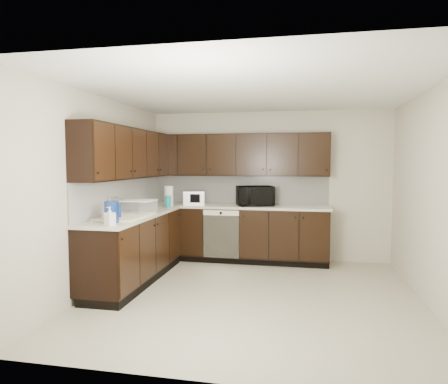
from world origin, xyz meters
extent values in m
plane|color=#AEA990|center=(0.00, 0.00, 0.00)|extent=(4.00, 4.00, 0.00)
plane|color=white|center=(0.00, 0.00, 2.50)|extent=(4.00, 4.00, 0.00)
cube|color=#BBB5A0|center=(0.00, 2.00, 1.25)|extent=(4.00, 0.02, 2.50)
cube|color=#BBB5A0|center=(-2.00, 0.00, 1.25)|extent=(0.02, 4.00, 2.50)
cube|color=#BBB5A0|center=(2.00, 0.00, 1.25)|extent=(0.02, 4.00, 2.50)
cube|color=#BBB5A0|center=(0.00, -2.00, 1.25)|extent=(4.00, 0.02, 2.50)
cube|color=black|center=(-0.50, 1.70, 0.45)|extent=(3.00, 0.60, 0.90)
cube|color=black|center=(-1.70, 0.30, 0.45)|extent=(0.60, 2.20, 0.90)
cube|color=black|center=(-0.50, 1.73, 0.05)|extent=(3.00, 0.54, 0.10)
cube|color=black|center=(-1.67, 0.30, 0.05)|extent=(0.54, 2.20, 0.10)
cube|color=beige|center=(-0.50, 1.70, 0.92)|extent=(3.03, 0.63, 0.04)
cube|color=beige|center=(-1.70, 0.30, 0.92)|extent=(0.63, 2.23, 0.04)
cube|color=silver|center=(-0.50, 1.99, 1.18)|extent=(3.00, 0.02, 0.48)
cube|color=silver|center=(-1.99, 0.60, 1.18)|extent=(0.02, 2.80, 0.48)
cube|color=black|center=(-0.50, 1.83, 1.77)|extent=(3.00, 0.33, 0.70)
cube|color=black|center=(-1.83, 0.43, 1.77)|extent=(0.33, 2.47, 0.70)
cube|color=#F3E6C7|center=(-0.70, 1.41, 0.50)|extent=(0.58, 0.02, 0.78)
cube|color=#F3E6C7|center=(-0.70, 1.40, 0.84)|extent=(0.58, 0.03, 0.08)
cylinder|color=black|center=(-0.70, 1.39, 0.84)|extent=(0.04, 0.02, 0.04)
cube|color=#F3E6C7|center=(-1.68, 0.00, 0.95)|extent=(0.54, 0.82, 0.03)
cube|color=#F3E6C7|center=(-1.68, -0.20, 0.86)|extent=(0.42, 0.34, 0.16)
cube|color=#F3E6C7|center=(-1.68, 0.20, 0.86)|extent=(0.42, 0.34, 0.16)
cylinder|color=silver|center=(-1.90, 0.00, 1.07)|extent=(0.03, 0.03, 0.26)
cylinder|color=silver|center=(-1.85, 0.00, 1.19)|extent=(0.14, 0.02, 0.02)
cylinder|color=#B2B2B7|center=(-1.68, -0.20, 0.89)|extent=(0.20, 0.20, 0.10)
imported|color=black|center=(-0.19, 1.66, 1.10)|extent=(0.67, 0.56, 0.32)
imported|color=gray|center=(-1.55, -0.67, 1.05)|extent=(0.12, 0.12, 0.21)
imported|color=gray|center=(-1.82, -0.27, 1.06)|extent=(0.12, 0.12, 0.24)
cube|color=#B6B6B8|center=(-1.23, 1.71, 1.05)|extent=(0.41, 0.34, 0.22)
cube|color=silver|center=(-1.68, 0.39, 1.03)|extent=(0.55, 0.49, 0.18)
cylinder|color=navy|center=(-1.63, -0.47, 1.07)|extent=(0.21, 0.21, 0.25)
cylinder|color=#0C8B89|center=(-1.48, 1.10, 1.03)|extent=(0.10, 0.10, 0.19)
cylinder|color=silver|center=(-1.55, 1.35, 1.10)|extent=(0.19, 0.19, 0.32)
camera|label=1|loc=(0.59, -4.80, 1.65)|focal=32.00mm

